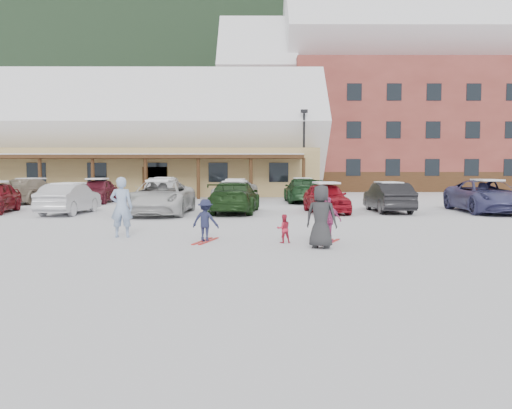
{
  "coord_description": "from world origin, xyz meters",
  "views": [
    {
      "loc": [
        0.27,
        -13.27,
        2.0
      ],
      "look_at": [
        0.3,
        1.0,
        1.0
      ],
      "focal_mm": 35.0,
      "sensor_mm": 36.0,
      "label": 1
    }
  ],
  "objects_px": {
    "child_navy": "(205,220)",
    "parked_car_5": "(388,197)",
    "lamp_post": "(304,148)",
    "parked_car_6": "(487,196)",
    "adult_skier": "(121,207)",
    "parked_car_3": "(235,197)",
    "parked_car_9": "(164,190)",
    "parked_car_11": "(303,190)",
    "day_lodge": "(142,146)",
    "child_magenta": "(328,220)",
    "parked_car_7": "(32,191)",
    "alpine_hotel": "(392,104)",
    "parked_car_1": "(69,199)",
    "parked_car_2": "(161,197)",
    "parked_car_10": "(235,191)",
    "bystander_dark": "(321,217)",
    "parked_car_4": "(326,198)",
    "toddler_red": "(284,229)",
    "parked_car_8": "(98,191)"
  },
  "relations": [
    {
      "from": "bystander_dark",
      "to": "parked_car_2",
      "type": "height_order",
      "value": "bystander_dark"
    },
    {
      "from": "parked_car_8",
      "to": "parked_car_3",
      "type": "bearing_deg",
      "value": -40.86
    },
    {
      "from": "parked_car_3",
      "to": "parked_car_4",
      "type": "xyz_separation_m",
      "value": [
        4.22,
        0.07,
        -0.03
      ]
    },
    {
      "from": "parked_car_1",
      "to": "parked_car_3",
      "type": "height_order",
      "value": "parked_car_3"
    },
    {
      "from": "child_navy",
      "to": "parked_car_1",
      "type": "distance_m",
      "value": 11.2
    },
    {
      "from": "parked_car_6",
      "to": "parked_car_10",
      "type": "height_order",
      "value": "parked_car_6"
    },
    {
      "from": "adult_skier",
      "to": "parked_car_3",
      "type": "relative_size",
      "value": 0.36
    },
    {
      "from": "adult_skier",
      "to": "parked_car_4",
      "type": "height_order",
      "value": "adult_skier"
    },
    {
      "from": "parked_car_7",
      "to": "adult_skier",
      "type": "bearing_deg",
      "value": 130.08
    },
    {
      "from": "parked_car_2",
      "to": "child_magenta",
      "type": "bearing_deg",
      "value": -54.03
    },
    {
      "from": "adult_skier",
      "to": "parked_car_7",
      "type": "xyz_separation_m",
      "value": [
        -9.38,
        15.05,
        -0.15
      ]
    },
    {
      "from": "parked_car_5",
      "to": "parked_car_11",
      "type": "bearing_deg",
      "value": -64.14
    },
    {
      "from": "day_lodge",
      "to": "parked_car_3",
      "type": "xyz_separation_m",
      "value": [
        8.34,
        -18.22,
        -3.22
      ]
    },
    {
      "from": "parked_car_7",
      "to": "parked_car_9",
      "type": "distance_m",
      "value": 7.82
    },
    {
      "from": "parked_car_3",
      "to": "lamp_post",
      "type": "bearing_deg",
      "value": -103.88
    },
    {
      "from": "alpine_hotel",
      "to": "parked_car_5",
      "type": "relative_size",
      "value": 7.41
    },
    {
      "from": "parked_car_2",
      "to": "parked_car_5",
      "type": "relative_size",
      "value": 1.29
    },
    {
      "from": "child_magenta",
      "to": "parked_car_11",
      "type": "height_order",
      "value": "parked_car_11"
    },
    {
      "from": "parked_car_11",
      "to": "parked_car_5",
      "type": "bearing_deg",
      "value": 115.98
    },
    {
      "from": "child_navy",
      "to": "parked_car_7",
      "type": "relative_size",
      "value": 0.23
    },
    {
      "from": "toddler_red",
      "to": "parked_car_1",
      "type": "distance_m",
      "value": 12.85
    },
    {
      "from": "parked_car_9",
      "to": "bystander_dark",
      "type": "bearing_deg",
      "value": 110.3
    },
    {
      "from": "alpine_hotel",
      "to": "child_magenta",
      "type": "xyz_separation_m",
      "value": [
        -12.01,
        -37.75,
        -8.0
      ]
    },
    {
      "from": "toddler_red",
      "to": "parked_car_9",
      "type": "bearing_deg",
      "value": -81.72
    },
    {
      "from": "adult_skier",
      "to": "parked_car_9",
      "type": "xyz_separation_m",
      "value": [
        -1.59,
        15.8,
        -0.14
      ]
    },
    {
      "from": "parked_car_11",
      "to": "parked_car_2",
      "type": "bearing_deg",
      "value": 48.12
    },
    {
      "from": "child_magenta",
      "to": "parked_car_4",
      "type": "xyz_separation_m",
      "value": [
        1.3,
        9.55,
        0.07
      ]
    },
    {
      "from": "parked_car_3",
      "to": "parked_car_11",
      "type": "relative_size",
      "value": 0.98
    },
    {
      "from": "bystander_dark",
      "to": "parked_car_1",
      "type": "bearing_deg",
      "value": -24.92
    },
    {
      "from": "lamp_post",
      "to": "parked_car_1",
      "type": "height_order",
      "value": "lamp_post"
    },
    {
      "from": "child_magenta",
      "to": "bystander_dark",
      "type": "height_order",
      "value": "bystander_dark"
    },
    {
      "from": "alpine_hotel",
      "to": "toddler_red",
      "type": "bearing_deg",
      "value": -109.3
    },
    {
      "from": "child_magenta",
      "to": "parked_car_9",
      "type": "distance_m",
      "value": 18.55
    },
    {
      "from": "parked_car_2",
      "to": "parked_car_5",
      "type": "distance_m",
      "value": 10.6
    },
    {
      "from": "parked_car_4",
      "to": "parked_car_7",
      "type": "relative_size",
      "value": 0.81
    },
    {
      "from": "parked_car_2",
      "to": "parked_car_4",
      "type": "distance_m",
      "value": 7.57
    },
    {
      "from": "parked_car_4",
      "to": "toddler_red",
      "type": "bearing_deg",
      "value": -109.1
    },
    {
      "from": "parked_car_1",
      "to": "parked_car_8",
      "type": "bearing_deg",
      "value": -79.69
    },
    {
      "from": "parked_car_9",
      "to": "lamp_post",
      "type": "bearing_deg",
      "value": -148.13
    },
    {
      "from": "day_lodge",
      "to": "parked_car_2",
      "type": "xyz_separation_m",
      "value": [
        5.04,
        -18.91,
        -3.18
      ]
    },
    {
      "from": "child_magenta",
      "to": "parked_car_2",
      "type": "relative_size",
      "value": 0.23
    },
    {
      "from": "adult_skier",
      "to": "parked_car_11",
      "type": "distance_m",
      "value": 17.12
    },
    {
      "from": "day_lodge",
      "to": "parked_car_11",
      "type": "height_order",
      "value": "day_lodge"
    },
    {
      "from": "day_lodge",
      "to": "child_magenta",
      "type": "distance_m",
      "value": 30.09
    },
    {
      "from": "alpine_hotel",
      "to": "lamp_post",
      "type": "xyz_separation_m",
      "value": [
        -10.43,
        -14.75,
        -5.05
      ]
    },
    {
      "from": "bystander_dark",
      "to": "parked_car_10",
      "type": "height_order",
      "value": "bystander_dark"
    },
    {
      "from": "child_magenta",
      "to": "parked_car_11",
      "type": "distance_m",
      "value": 16.87
    },
    {
      "from": "bystander_dark",
      "to": "parked_car_2",
      "type": "relative_size",
      "value": 0.3
    },
    {
      "from": "lamp_post",
      "to": "parked_car_6",
      "type": "height_order",
      "value": "lamp_post"
    },
    {
      "from": "child_navy",
      "to": "parked_car_5",
      "type": "bearing_deg",
      "value": -112.36
    }
  ]
}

